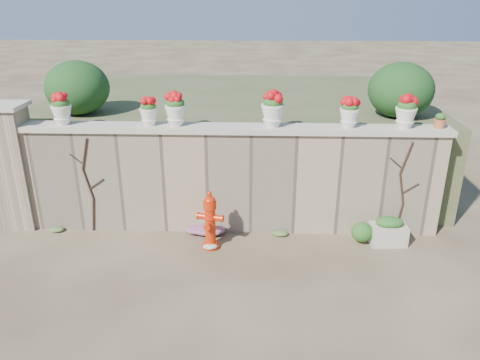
{
  "coord_description": "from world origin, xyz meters",
  "views": [
    {
      "loc": [
        0.51,
        -6.51,
        4.4
      ],
      "look_at": [
        0.22,
        1.4,
        1.19
      ],
      "focal_mm": 35.0,
      "sensor_mm": 36.0,
      "label": 1
    }
  ],
  "objects_px": {
    "terracotta_pot": "(440,121)",
    "fire_hydrant": "(210,220)",
    "planter_box": "(388,232)",
    "urn_pot_0": "(61,109)"
  },
  "relations": [
    {
      "from": "planter_box",
      "to": "urn_pot_0",
      "type": "height_order",
      "value": "urn_pot_0"
    },
    {
      "from": "planter_box",
      "to": "urn_pot_0",
      "type": "distance_m",
      "value": 6.45
    },
    {
      "from": "planter_box",
      "to": "terracotta_pot",
      "type": "xyz_separation_m",
      "value": [
        0.82,
        0.53,
        1.97
      ]
    },
    {
      "from": "terracotta_pot",
      "to": "fire_hydrant",
      "type": "bearing_deg",
      "value": -169.11
    },
    {
      "from": "planter_box",
      "to": "terracotta_pot",
      "type": "relative_size",
      "value": 2.56
    },
    {
      "from": "fire_hydrant",
      "to": "urn_pot_0",
      "type": "distance_m",
      "value": 3.41
    },
    {
      "from": "fire_hydrant",
      "to": "terracotta_pot",
      "type": "relative_size",
      "value": 4.23
    },
    {
      "from": "planter_box",
      "to": "terracotta_pot",
      "type": "bearing_deg",
      "value": 29.64
    },
    {
      "from": "planter_box",
      "to": "terracotta_pot",
      "type": "distance_m",
      "value": 2.2
    },
    {
      "from": "urn_pot_0",
      "to": "planter_box",
      "type": "bearing_deg",
      "value": -4.97
    }
  ]
}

